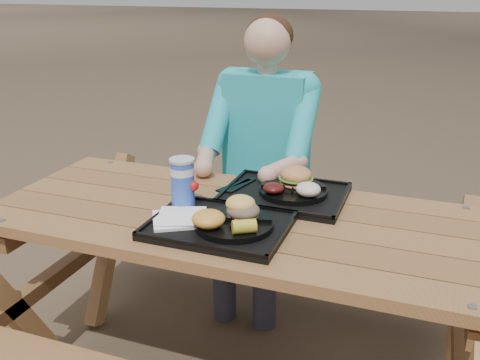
% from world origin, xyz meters
% --- Properties ---
extents(picnic_table, '(1.80, 1.49, 0.75)m').
position_xyz_m(picnic_table, '(0.00, 0.00, 0.38)').
color(picnic_table, '#999999').
rests_on(picnic_table, ground).
extents(tray_near, '(0.45, 0.35, 0.02)m').
position_xyz_m(tray_near, '(-0.02, -0.14, 0.76)').
color(tray_near, black).
rests_on(tray_near, picnic_table).
extents(tray_far, '(0.45, 0.35, 0.02)m').
position_xyz_m(tray_far, '(0.11, 0.20, 0.76)').
color(tray_far, black).
rests_on(tray_far, picnic_table).
extents(plate_near, '(0.26, 0.26, 0.02)m').
position_xyz_m(plate_near, '(0.03, -0.14, 0.78)').
color(plate_near, black).
rests_on(plate_near, tray_near).
extents(plate_far, '(0.26, 0.26, 0.02)m').
position_xyz_m(plate_far, '(0.14, 0.21, 0.78)').
color(plate_far, black).
rests_on(plate_far, tray_far).
extents(napkin_stack, '(0.22, 0.22, 0.02)m').
position_xyz_m(napkin_stack, '(-0.16, -0.16, 0.78)').
color(napkin_stack, white).
rests_on(napkin_stack, tray_near).
extents(soda_cup, '(0.08, 0.08, 0.17)m').
position_xyz_m(soda_cup, '(-0.20, -0.05, 0.85)').
color(soda_cup, '#1841B6').
rests_on(soda_cup, tray_near).
extents(condiment_bbq, '(0.04, 0.04, 0.03)m').
position_xyz_m(condiment_bbq, '(-0.02, -0.01, 0.78)').
color(condiment_bbq, black).
rests_on(condiment_bbq, tray_near).
extents(condiment_mustard, '(0.04, 0.04, 0.03)m').
position_xyz_m(condiment_mustard, '(0.04, -0.01, 0.78)').
color(condiment_mustard, yellow).
rests_on(condiment_mustard, tray_near).
extents(sandwich, '(0.10, 0.10, 0.11)m').
position_xyz_m(sandwich, '(0.05, -0.10, 0.84)').
color(sandwich, '#EDB653').
rests_on(sandwich, plate_near).
extents(mac_cheese, '(0.11, 0.11, 0.05)m').
position_xyz_m(mac_cheese, '(-0.03, -0.21, 0.82)').
color(mac_cheese, gold).
rests_on(mac_cheese, plate_near).
extents(corn_cob, '(0.10, 0.10, 0.04)m').
position_xyz_m(corn_cob, '(0.09, -0.21, 0.81)').
color(corn_cob, gold).
rests_on(corn_cob, plate_near).
extents(cutlery_far, '(0.07, 0.18, 0.01)m').
position_xyz_m(cutlery_far, '(-0.08, 0.21, 0.77)').
color(cutlery_far, black).
rests_on(cutlery_far, tray_far).
extents(burger, '(0.12, 0.12, 0.11)m').
position_xyz_m(burger, '(0.13, 0.26, 0.84)').
color(burger, '#CC8148').
rests_on(burger, plate_far).
extents(baked_beans, '(0.08, 0.08, 0.04)m').
position_xyz_m(baked_beans, '(0.08, 0.14, 0.81)').
color(baked_beans, '#450F0D').
rests_on(baked_beans, plate_far).
extents(potato_salad, '(0.09, 0.09, 0.05)m').
position_xyz_m(potato_salad, '(0.21, 0.16, 0.82)').
color(potato_salad, silver).
rests_on(potato_salad, plate_far).
extents(diner, '(0.48, 0.84, 1.28)m').
position_xyz_m(diner, '(-0.13, 0.72, 0.64)').
color(diner, teal).
rests_on(diner, ground).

